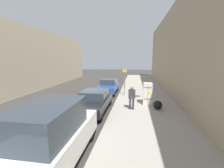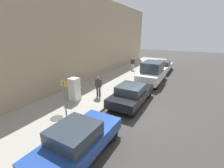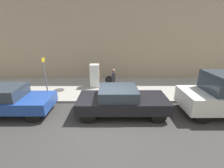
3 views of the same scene
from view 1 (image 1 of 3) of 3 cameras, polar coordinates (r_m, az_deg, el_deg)
The scene contains 12 objects.
ground_plane at distance 11.32m, azimuth -8.96°, elevation -8.73°, with size 80.00×80.00×0.00m, color #383533.
sidewalk_slab at distance 10.82m, azimuth 12.94°, elevation -9.36°, with size 4.74×44.00×0.13m, color #9E998E.
building_facade_near at distance 11.05m, azimuth 31.65°, elevation 11.51°, with size 1.92×39.60×8.34m, color tan.
discarded_refrigerator at distance 11.53m, azimuth 13.37°, elevation -3.63°, with size 0.64×0.65×1.64m.
manhole_cover at distance 14.03m, azimuth 9.26°, elevation -4.55°, with size 0.70×0.70×0.02m, color #47443F.
street_sign_post at distance 14.06m, azimuth 4.81°, elevation 1.39°, with size 0.36×0.07×2.51m.
fire_hydrant at distance 17.75m, azimuth 4.95°, elevation -0.31°, with size 0.22×0.22×0.72m.
trash_bag at distance 10.76m, azimuth 17.01°, elevation -7.61°, with size 0.60×0.60×0.60m, color black.
pedestrian_standing_near at distance 10.17m, azimuth 7.56°, elevation -4.71°, with size 0.46×0.22×1.59m.
parked_hatchback_blue at distance 15.52m, azimuth -1.34°, elevation -0.75°, with size 1.75×4.01×1.46m.
parked_sedan_dark at distance 10.26m, azimuth -6.83°, elevation -6.31°, with size 1.87×4.39×1.40m.
parked_van_white at distance 5.49m, azimuth -23.09°, elevation -18.11°, with size 1.95×4.76×2.13m.
Camera 1 is at (-3.35, 10.22, 3.53)m, focal length 24.00 mm.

